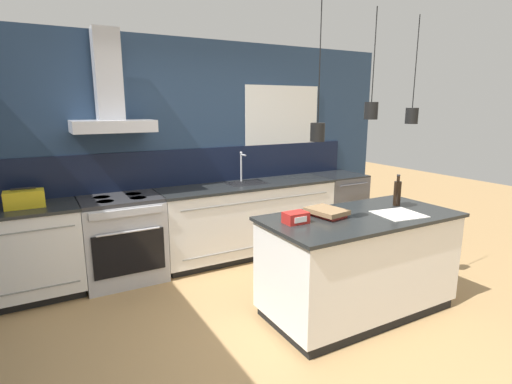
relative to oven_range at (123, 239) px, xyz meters
name	(u,v)px	position (x,y,z in m)	size (l,w,h in m)	color
ground_plane	(284,330)	(0.95, -1.69, -0.46)	(16.00, 16.00, 0.00)	tan
wall_back	(190,148)	(0.89, 0.31, 0.90)	(5.60, 2.22, 2.60)	navy
counter_run_left	(24,253)	(-0.91, 0.01, 0.01)	(1.02, 0.64, 0.91)	black
counter_run_sink	(248,219)	(1.51, 0.01, 0.01)	(2.22, 0.64, 1.29)	black
oven_range	(123,239)	(0.00, 0.00, 0.00)	(0.82, 0.66, 0.91)	#B5B5BA
dishwasher	(337,206)	(2.93, 0.00, 0.00)	(0.63, 0.65, 0.91)	#4C4C51
kitchen_island	(358,264)	(1.70, -1.74, 0.00)	(1.75, 0.86, 0.91)	black
bottle_on_island	(397,193)	(2.25, -1.64, 0.58)	(0.07, 0.07, 0.30)	black
book_stack	(327,212)	(1.42, -1.62, 0.49)	(0.29, 0.36, 0.07)	#B2332D
red_supply_box	(296,218)	(1.07, -1.65, 0.50)	(0.19, 0.14, 0.09)	red
paper_pile	(399,214)	(2.01, -1.88, 0.46)	(0.42, 0.40, 0.01)	silver
yellow_toolbox	(24,199)	(-0.86, 0.00, 0.54)	(0.34, 0.18, 0.19)	gold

